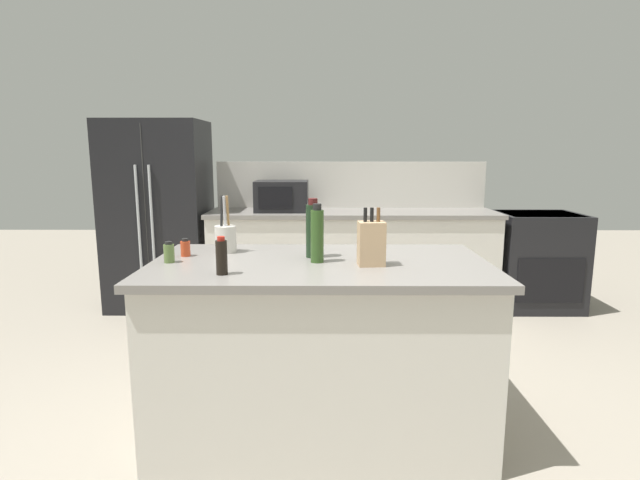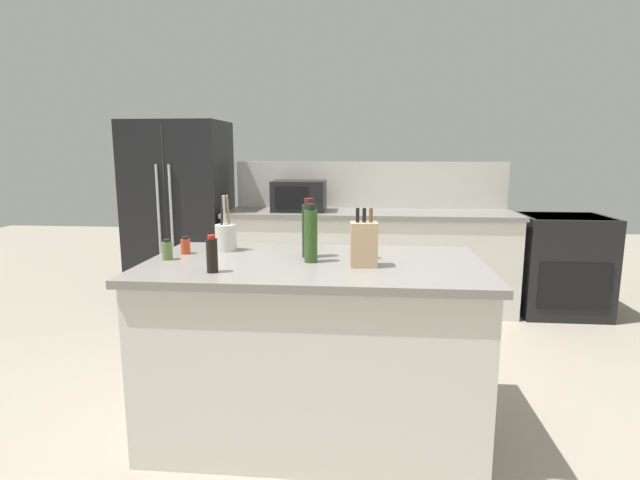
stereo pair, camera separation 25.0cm
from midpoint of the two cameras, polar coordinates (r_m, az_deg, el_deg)
The scene contains 15 objects.
ground_plane at distance 2.93m, azimuth 1.93°, elevation -20.69°, with size 14.00×14.00×0.00m, color gray.
back_counter_run at distance 4.83m, azimuth 7.07°, elevation -2.29°, with size 2.73×0.66×0.94m.
wall_backsplash at distance 5.05m, azimuth 7.14°, elevation 6.26°, with size 2.69×0.03×0.46m, color beige.
kitchen_island at distance 2.72m, azimuth 2.00°, elevation -12.13°, with size 1.75×0.96×0.94m.
refrigerator at distance 5.10m, azimuth -14.33°, elevation 2.95°, with size 0.92×0.75×1.79m.
range_oven at distance 5.21m, azimuth 27.15°, elevation -2.49°, with size 0.76×0.65×0.92m.
microwave at distance 4.76m, azimuth -0.92°, elevation 5.07°, with size 0.50×0.39×0.29m.
knife_block at distance 2.47m, azimuth 7.92°, elevation -0.45°, with size 0.14×0.11×0.29m.
utensil_crock at distance 2.87m, azimuth -8.29°, elevation 0.39°, with size 0.12×0.12×0.32m.
spice_jar_oregano at distance 2.70m, azimuth -14.55°, elevation -1.16°, with size 0.05×0.05×0.11m.
olive_oil_bottle at distance 2.54m, azimuth 1.77°, elevation 0.57°, with size 0.07×0.07×0.30m.
wine_bottle at distance 2.66m, azimuth 1.43°, elevation 1.18°, with size 0.08×0.08×0.32m.
soy_sauce_bottle at distance 2.36m, azimuth -9.30°, elevation -1.71°, with size 0.05×0.05×0.18m.
salt_shaker at distance 2.67m, azimuth 8.29°, elevation -0.97°, with size 0.05×0.05×0.12m.
spice_jar_paprika at distance 2.83m, azimuth -12.70°, elevation -0.68°, with size 0.05×0.05×0.10m.
Camera 2 is at (0.26, -2.51, 1.50)m, focal length 28.00 mm.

